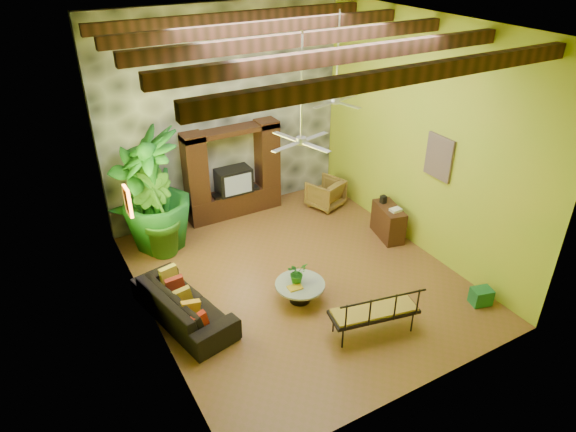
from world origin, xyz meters
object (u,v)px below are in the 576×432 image
entertainment_center (233,179)px  tall_plant_a (140,200)px  ceiling_fan_front (301,129)px  tall_plant_c (155,191)px  iron_bench (377,311)px  tall_plant_b (156,215)px  wicker_armchair (325,193)px  side_console (388,222)px  ceiling_fan_back (336,91)px  coffee_table (300,290)px  sofa (183,304)px  green_bin (481,296)px

entertainment_center → tall_plant_a: (-2.39, -0.38, 0.19)m
ceiling_fan_front → tall_plant_c: 4.09m
iron_bench → tall_plant_a: bearing=130.7°
tall_plant_b → wicker_armchair: bearing=0.0°
entertainment_center → iron_bench: 5.33m
tall_plant_c → side_console: (4.73, -2.28, -0.99)m
side_console → tall_plant_b: bearing=170.8°
ceiling_fan_front → tall_plant_b: (-1.99, 2.72, -2.44)m
ceiling_fan_front → entertainment_center: bearing=86.8°
ceiling_fan_back → coffee_table: (-1.95, -1.88, -3.15)m
sofa → green_bin: size_ratio=6.11×
iron_bench → side_console: (2.31, 2.51, -0.15)m
tall_plant_b → side_console: bearing=-22.2°
tall_plant_a → green_bin: 7.34m
ceiling_fan_front → wicker_armchair: 4.73m
wicker_armchair → side_console: side_console is taller
wicker_armchair → iron_bench: 4.86m
sofa → tall_plant_a: size_ratio=1.01×
iron_bench → green_bin: 2.37m
ceiling_fan_back → wicker_armchair: (0.60, 1.12, -3.03)m
entertainment_center → ceiling_fan_front: 4.30m
ceiling_fan_back → side_console: 3.31m
sofa → tall_plant_c: 2.93m
tall_plant_b → iron_bench: tall_plant_b is taller
tall_plant_c → green_bin: size_ratio=7.19×
ceiling_fan_front → wicker_armchair: ceiling_fan_front is taller
coffee_table → green_bin: (3.00, -1.81, -0.09)m
ceiling_fan_back → tall_plant_c: 4.43m
ceiling_fan_back → tall_plant_c: size_ratio=0.68×
green_bin → side_console: bearing=90.0°
tall_plant_a → coffee_table: bearing=-59.3°
iron_bench → entertainment_center: bearing=105.4°
entertainment_center → green_bin: entertainment_center is taller
tall_plant_c → tall_plant_b: bearing=-110.3°
entertainment_center → sofa: 4.12m
ceiling_fan_back → wicker_armchair: bearing=61.9°
tall_plant_c → wicker_armchair: bearing=-4.1°
wicker_armchair → iron_bench: iron_bench is taller
tall_plant_c → ceiling_fan_back: bearing=-21.2°
ceiling_fan_front → coffee_table: 3.16m
wicker_armchair → ceiling_fan_front: bearing=28.6°
tall_plant_c → iron_bench: (2.41, -4.79, -0.84)m
tall_plant_c → iron_bench: 5.43m
entertainment_center → green_bin: size_ratio=6.27×
ceiling_fan_front → iron_bench: size_ratio=1.12×
ceiling_fan_back → tall_plant_b: size_ratio=0.97×
tall_plant_b → green_bin: (4.84, -4.81, -0.79)m
iron_bench → tall_plant_b: bearing=131.1°
sofa → wicker_armchair: bearing=-75.2°
ceiling_fan_back → sofa: ceiling_fan_back is taller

